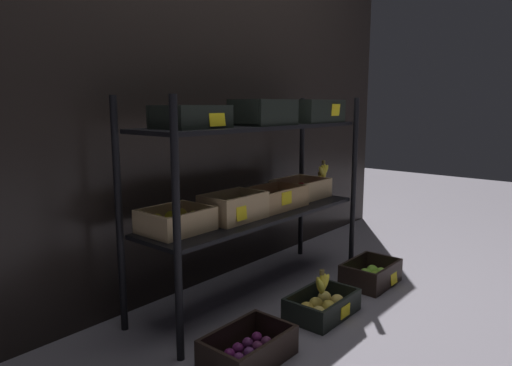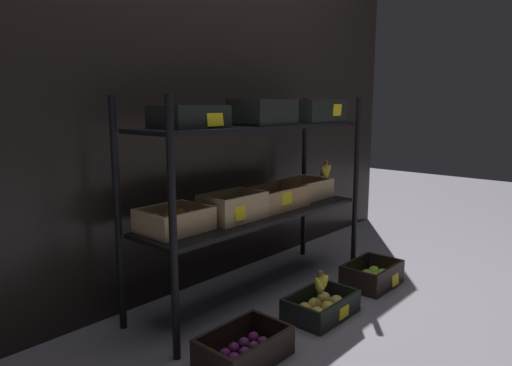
% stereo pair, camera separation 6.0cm
% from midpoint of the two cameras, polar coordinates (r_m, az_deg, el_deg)
% --- Properties ---
extents(ground_plane, '(10.00, 10.00, 0.00)m').
position_cam_midpoint_polar(ground_plane, '(2.62, -0.68, -13.50)').
color(ground_plane, slate).
extents(storefront_wall, '(3.83, 0.12, 1.98)m').
position_cam_midpoint_polar(storefront_wall, '(2.68, -7.24, 8.80)').
color(storefront_wall, black).
rests_on(storefront_wall, ground_plane).
extents(display_rack, '(1.55, 0.43, 1.07)m').
position_cam_midpoint_polar(display_rack, '(2.45, -0.37, 1.43)').
color(display_rack, black).
rests_on(display_rack, ground_plane).
extents(crate_ground_plum, '(0.37, 0.24, 0.12)m').
position_cam_midpoint_polar(crate_ground_plum, '(1.98, -1.89, -20.19)').
color(crate_ground_plum, black).
rests_on(crate_ground_plum, ground_plane).
extents(crate_ground_apple_gold, '(0.36, 0.24, 0.11)m').
position_cam_midpoint_polar(crate_ground_apple_gold, '(2.37, 7.49, -14.97)').
color(crate_ground_apple_gold, black).
rests_on(crate_ground_apple_gold, ground_plane).
extents(crate_ground_apple_green, '(0.34, 0.25, 0.13)m').
position_cam_midpoint_polar(crate_ground_apple_green, '(2.79, 13.46, -11.14)').
color(crate_ground_apple_green, black).
rests_on(crate_ground_apple_green, ground_plane).
extents(banana_bunch_loose, '(0.14, 0.04, 0.13)m').
position_cam_midpoint_polar(banana_bunch_loose, '(2.31, 7.46, -12.37)').
color(banana_bunch_loose, brown).
rests_on(banana_bunch_loose, crate_ground_apple_gold).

